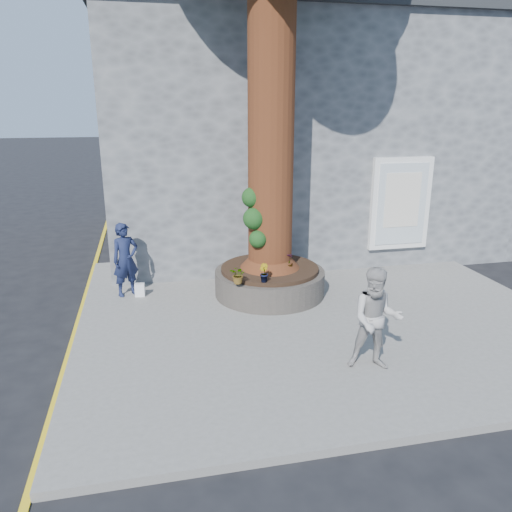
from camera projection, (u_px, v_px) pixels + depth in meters
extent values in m
plane|color=black|center=(252.00, 345.00, 8.61)|extent=(120.00, 120.00, 0.00)
cube|color=slate|center=(316.00, 312.00, 9.84)|extent=(9.00, 8.00, 0.12)
cube|color=yellow|center=(74.00, 336.00, 8.92)|extent=(0.10, 30.00, 0.01)
cube|color=#55575B|center=(284.00, 138.00, 14.97)|extent=(10.00, 8.00, 6.00)
cube|color=black|center=(285.00, 24.00, 14.05)|extent=(10.30, 8.30, 0.30)
cube|color=white|center=(400.00, 204.00, 11.93)|extent=(1.50, 0.12, 2.20)
cube|color=silver|center=(402.00, 204.00, 11.88)|extent=(1.25, 0.04, 1.95)
cube|color=silver|center=(402.00, 200.00, 11.83)|extent=(0.90, 0.02, 1.30)
cylinder|color=black|center=(270.00, 282.00, 10.53)|extent=(2.30, 2.30, 0.52)
cylinder|color=black|center=(270.00, 269.00, 10.45)|extent=(2.04, 2.04, 0.08)
cylinder|color=#481E12|center=(271.00, 77.00, 9.34)|extent=(0.90, 0.90, 7.50)
cone|color=#481E12|center=(270.00, 251.00, 10.33)|extent=(1.24, 1.24, 0.70)
sphere|color=#123612|center=(254.00, 218.00, 9.85)|extent=(0.44, 0.44, 0.44)
sphere|color=#123612|center=(258.00, 239.00, 9.88)|extent=(0.36, 0.36, 0.36)
sphere|color=#123612|center=(252.00, 197.00, 9.84)|extent=(0.40, 0.40, 0.40)
imported|color=#161E3E|center=(125.00, 260.00, 10.34)|extent=(0.67, 0.58, 1.55)
imported|color=#A7A3A0|center=(376.00, 319.00, 7.42)|extent=(0.93, 0.82, 1.60)
cube|color=white|center=(140.00, 290.00, 10.43)|extent=(0.21, 0.14, 0.28)
imported|color=gray|center=(261.00, 247.00, 11.17)|extent=(0.25, 0.22, 0.40)
imported|color=gray|center=(264.00, 273.00, 9.52)|extent=(0.24, 0.24, 0.35)
imported|color=gray|center=(288.00, 262.00, 10.15)|extent=(0.23, 0.23, 0.37)
imported|color=gray|center=(239.00, 275.00, 9.42)|extent=(0.41, 0.41, 0.34)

